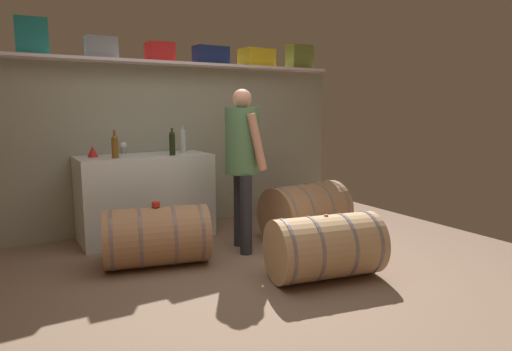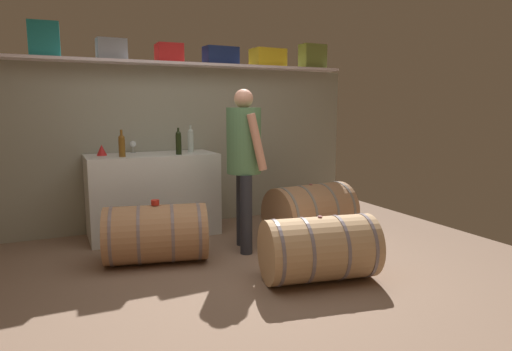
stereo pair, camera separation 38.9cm
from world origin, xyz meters
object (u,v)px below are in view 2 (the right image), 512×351
Objects in this scene: toolcase_yellow at (268,58)px; toolcase_red at (169,53)px; wine_barrel_near at (156,234)px; wine_barrel_flank at (310,212)px; wine_bottle_amber at (122,145)px; tasting_cup at (155,202)px; toolcase_grey at (112,49)px; toolcase_olive at (313,57)px; toolcase_teal at (44,40)px; wine_barrel_far at (319,249)px; wine_bottle_clear at (191,140)px; winemaker_pouring at (244,153)px; red_funnel at (102,150)px; wine_bottle_dark at (179,142)px; wine_glass at (133,144)px; work_cabinet at (153,195)px; toolcase_navy at (221,56)px.

toolcase_red is at bearing 177.91° from toolcase_yellow.
wine_barrel_near is 1.72m from wine_barrel_flank.
tasting_cup is at bearing -78.75° from wine_bottle_amber.
toolcase_grey is 0.93× the size of toolcase_olive.
wine_barrel_far is (1.99, -2.22, -1.88)m from toolcase_teal.
toolcase_red is 2.22m from wine_barrel_near.
wine_bottle_amber is 0.83m from wine_bottle_clear.
winemaker_pouring is at bearing 0.53° from tasting_cup.
toolcase_yellow reaches higher than wine_barrel_far.
red_funnel is at bearing -14.73° from toolcase_teal.
tasting_cup is (-0.45, -0.77, -0.50)m from wine_bottle_dark.
winemaker_pouring is (1.09, -1.18, -1.09)m from toolcase_grey.
wine_glass is at bearing -127.25° from winemaker_pouring.
toolcase_teal is 1.19× the size of wine_bottle_dark.
toolcase_teal is 1.22× the size of toolcase_red.
work_cabinet is 0.99m from wine_barrel_near.
red_funnel is at bearing 121.31° from wine_barrel_near.
wine_barrel_far is at bearing -63.11° from wine_glass.
toolcase_red is 1.97m from toolcase_olive.
toolcase_grey reaches higher than wine_barrel_flank.
wine_barrel_near is (-0.48, -1.18, -1.81)m from toolcase_red.
toolcase_olive is (1.97, 0.00, 0.05)m from toolcase_red.
toolcase_navy is at bearing 101.17° from wine_barrel_far.
toolcase_red is 0.97× the size of wine_bottle_dark.
toolcase_yellow is 2.80m from wine_barrel_near.
toolcase_navy is 1.33m from toolcase_olive.
wine_glass is at bearing 89.01° from tasting_cup.
wine_glass is (-0.43, 0.41, -0.04)m from wine_bottle_dark.
winemaker_pouring is (-1.53, -1.18, -1.13)m from toolcase_olive.
toolcase_grey reaches higher than work_cabinet.
toolcase_olive is at bearing 70.23° from wine_barrel_far.
wine_barrel_near is at bearing -101.09° from work_cabinet.
wine_barrel_flank is 0.59× the size of winemaker_pouring.
toolcase_navy reaches higher than wine_barrel_near.
wine_glass is at bearing 127.39° from wine_barrel_far.
toolcase_grey is at bearing 98.04° from tasting_cup.
tasting_cup is at bearing 148.36° from wine_barrel_far.
toolcase_yellow reaches higher than wine_bottle_dark.
red_funnel is at bearing 176.80° from wine_bottle_clear.
toolcase_red is at bearing 117.28° from wine_barrel_far.
winemaker_pouring is (0.27, -0.97, -0.07)m from wine_bottle_clear.
wine_bottle_amber reaches higher than red_funnel.
toolcase_grey is 0.30× the size of wine_barrel_near.
work_cabinet is 0.98m from tasting_cup.
toolcase_yellow is 2.05m from wine_glass.
toolcase_teal is 0.25× the size of work_cabinet.
wine_glass reaches higher than work_cabinet.
toolcase_red is 0.71× the size of toolcase_navy.
wine_bottle_amber is at bearing -166.41° from toolcase_navy.
red_funnel is (-0.79, 0.26, -0.08)m from wine_bottle_dark.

